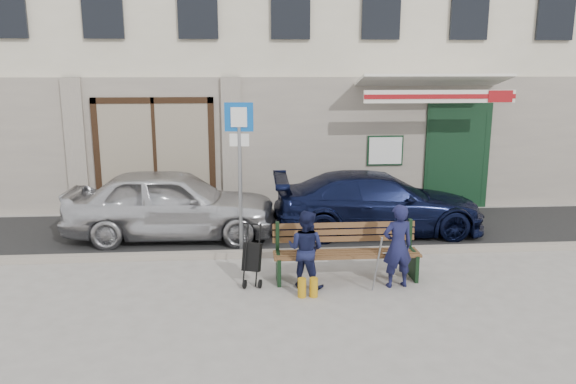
{
  "coord_description": "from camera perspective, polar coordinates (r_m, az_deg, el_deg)",
  "views": [
    {
      "loc": [
        -1.08,
        -8.39,
        3.46
      ],
      "look_at": [
        -0.32,
        1.6,
        1.2
      ],
      "focal_mm": 35.0,
      "sensor_mm": 36.0,
      "label": 1
    }
  ],
  "objects": [
    {
      "name": "car_silver",
      "position": [
        11.66,
        -11.69,
        -1.14
      ],
      "size": [
        4.29,
        1.84,
        1.44
      ],
      "primitive_type": "imported",
      "rotation": [
        0.0,
        0.0,
        1.54
      ],
      "color": "silver",
      "rests_on": "ground"
    },
    {
      "name": "curb",
      "position": [
        10.51,
        1.77,
        -6.16
      ],
      "size": [
        60.0,
        0.18,
        0.12
      ],
      "primitive_type": "cube",
      "color": "#9E9384",
      "rests_on": "ground"
    },
    {
      "name": "asphalt_lane",
      "position": [
        12.04,
        0.95,
        -3.96
      ],
      "size": [
        60.0,
        3.2,
        0.01
      ],
      "primitive_type": "cube",
      "color": "#282828",
      "rests_on": "ground"
    },
    {
      "name": "bench",
      "position": [
        9.3,
        5.67,
        -6.19
      ],
      "size": [
        2.4,
        1.17,
        0.98
      ],
      "color": "brown",
      "rests_on": "ground"
    },
    {
      "name": "woman",
      "position": [
        8.91,
        1.81,
        -5.81
      ],
      "size": [
        0.76,
        0.71,
        1.26
      ],
      "primitive_type": "imported",
      "rotation": [
        0.0,
        0.0,
        2.64
      ],
      "color": "#141939",
      "rests_on": "ground"
    },
    {
      "name": "building",
      "position": [
        16.94,
        -0.72,
        17.85
      ],
      "size": [
        20.0,
        8.27,
        10.0
      ],
      "color": "beige",
      "rests_on": "ground"
    },
    {
      "name": "ground",
      "position": [
        9.14,
        2.78,
        -9.55
      ],
      "size": [
        80.0,
        80.0,
        0.0
      ],
      "primitive_type": "plane",
      "color": "#9E9991",
      "rests_on": "ground"
    },
    {
      "name": "car_navy",
      "position": [
        11.97,
        9.14,
        -1.08
      ],
      "size": [
        4.45,
        1.89,
        1.28
      ],
      "primitive_type": "imported",
      "rotation": [
        0.0,
        0.0,
        1.55
      ],
      "color": "black",
      "rests_on": "ground"
    },
    {
      "name": "parking_sign",
      "position": [
        10.33,
        -4.94,
        3.99
      ],
      "size": [
        0.52,
        0.1,
        2.82
      ],
      "rotation": [
        0.0,
        0.0,
        -0.1
      ],
      "color": "gray",
      "rests_on": "ground"
    },
    {
      "name": "man",
      "position": [
        9.07,
        11.07,
        -5.4
      ],
      "size": [
        0.53,
        0.39,
        1.35
      ],
      "primitive_type": "imported",
      "rotation": [
        0.0,
        0.0,
        3.28
      ],
      "color": "#16183D",
      "rests_on": "ground"
    },
    {
      "name": "stroller",
      "position": [
        9.1,
        -3.69,
        -6.73
      ],
      "size": [
        0.35,
        0.45,
        0.98
      ],
      "rotation": [
        0.0,
        0.0,
        -0.34
      ],
      "color": "black",
      "rests_on": "ground"
    }
  ]
}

